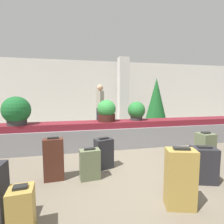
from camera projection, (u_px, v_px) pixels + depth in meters
ground_plane at (127, 167)px, 3.49m from camera, size 18.00×18.00×0.00m
back_wall at (93, 91)px, 9.48m from camera, size 18.00×0.06×3.20m
carousel at (112, 134)px, 4.80m from camera, size 8.01×0.72×0.71m
pillar at (123, 91)px, 8.63m from camera, size 0.48×0.48×3.20m
suitcase_0 at (203, 165)px, 2.87m from camera, size 0.45×0.38×0.61m
suitcase_1 at (22, 211)px, 1.79m from camera, size 0.26×0.27×0.53m
suitcase_2 at (180, 178)px, 2.21m from camera, size 0.41×0.32×0.79m
suitcase_4 at (90, 164)px, 2.97m from camera, size 0.35×0.23×0.54m
suitcase_5 at (54, 159)px, 2.92m from camera, size 0.34×0.19×0.74m
suitcase_6 at (104, 153)px, 3.40m from camera, size 0.39×0.31×0.61m
suitcase_7 at (205, 150)px, 3.41m from camera, size 0.31×0.30×0.72m
potted_plant_0 at (106, 111)px, 4.70m from camera, size 0.50×0.50×0.58m
potted_plant_1 at (16, 111)px, 4.17m from camera, size 0.65×0.65×0.68m
potted_plant_2 at (136, 111)px, 4.93m from camera, size 0.49×0.49×0.52m
traveler_0 at (100, 102)px, 7.03m from camera, size 0.31×0.36×1.82m
decorated_tree at (156, 103)px, 6.58m from camera, size 0.92×0.92×2.03m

